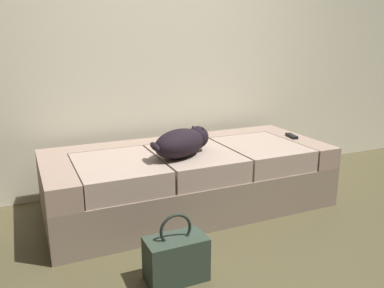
% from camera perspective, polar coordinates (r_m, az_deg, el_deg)
% --- Properties ---
extents(ground_plane, '(10.00, 10.00, 0.00)m').
position_cam_1_polar(ground_plane, '(2.27, 10.40, -18.29)').
color(ground_plane, '#4E472C').
extents(back_wall, '(6.40, 0.10, 2.80)m').
position_cam_1_polar(back_wall, '(3.35, -5.00, 17.78)').
color(back_wall, beige).
rests_on(back_wall, ground).
extents(couch, '(2.08, 0.89, 0.46)m').
position_cam_1_polar(couch, '(2.95, -0.41, -5.02)').
color(couch, gray).
rests_on(couch, ground).
extents(dog_dark, '(0.54, 0.41, 0.19)m').
position_cam_1_polar(dog_dark, '(2.68, -1.37, 0.28)').
color(dog_dark, black).
rests_on(dog_dark, couch).
extents(tv_remote, '(0.07, 0.16, 0.02)m').
position_cam_1_polar(tv_remote, '(3.32, 14.32, 1.14)').
color(tv_remote, black).
rests_on(tv_remote, couch).
extents(handbag, '(0.32, 0.18, 0.38)m').
position_cam_1_polar(handbag, '(2.14, -2.33, -16.25)').
color(handbag, '#2E3C30').
rests_on(handbag, ground).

